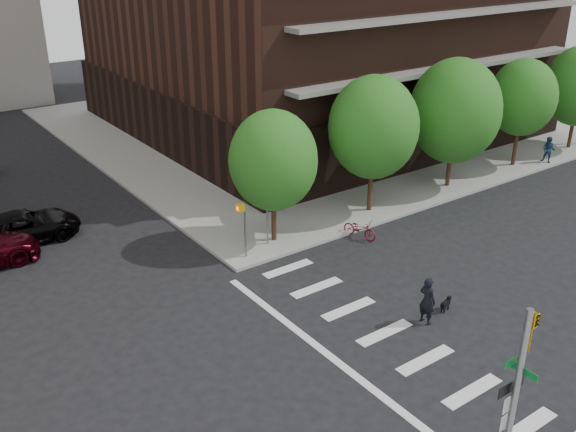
# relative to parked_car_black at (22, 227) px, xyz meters

# --- Properties ---
(ground) EXTENTS (120.00, 120.00, 0.00)m
(ground) POSITION_rel_parked_car_black_xyz_m (5.50, -15.46, -0.73)
(ground) COLOR black
(ground) RESTS_ON ground
(sidewalk_ne) EXTENTS (39.00, 33.00, 0.15)m
(sidewalk_ne) POSITION_rel_parked_car_black_xyz_m (26.00, 8.04, -0.66)
(sidewalk_ne) COLOR gray
(sidewalk_ne) RESTS_ON ground
(crosswalk) EXTENTS (3.85, 13.00, 0.01)m
(crosswalk) POSITION_rel_parked_car_black_xyz_m (7.71, -15.46, -0.73)
(crosswalk) COLOR silver
(crosswalk) RESTS_ON ground
(tree_a) EXTENTS (4.00, 4.00, 5.90)m
(tree_a) POSITION_rel_parked_car_black_xyz_m (9.50, -6.96, 3.31)
(tree_a) COLOR #301E11
(tree_a) RESTS_ON sidewalk_ne
(tree_b) EXTENTS (4.50, 4.50, 6.65)m
(tree_b) POSITION_rel_parked_car_black_xyz_m (15.50, -6.96, 3.81)
(tree_b) COLOR #301E11
(tree_b) RESTS_ON sidewalk_ne
(tree_c) EXTENTS (5.00, 5.00, 6.80)m
(tree_c) POSITION_rel_parked_car_black_xyz_m (21.50, -6.96, 3.72)
(tree_c) COLOR #301E11
(tree_c) RESTS_ON sidewalk_ne
(tree_d) EXTENTS (4.00, 4.00, 6.20)m
(tree_d) POSITION_rel_parked_car_black_xyz_m (27.50, -6.96, 3.61)
(tree_d) COLOR #301E11
(tree_d) RESTS_ON sidewalk_ne
(pedestrian_signal) EXTENTS (2.18, 0.67, 2.60)m
(pedestrian_signal) POSITION_rel_parked_car_black_xyz_m (7.82, -7.54, 1.12)
(pedestrian_signal) COLOR slate
(pedestrian_signal) RESTS_ON sidewalk_ne
(parked_car_black) EXTENTS (2.59, 5.34, 1.46)m
(parked_car_black) POSITION_rel_parked_car_black_xyz_m (0.00, 0.00, 0.00)
(parked_car_black) COLOR black
(parked_car_black) RESTS_ON ground
(scooter) EXTENTS (1.06, 1.88, 0.93)m
(scooter) POSITION_rel_parked_car_black_xyz_m (13.06, -8.96, -0.26)
(scooter) COLOR maroon
(scooter) RESTS_ON ground
(dog_walker) EXTENTS (0.72, 0.50, 1.88)m
(dog_walker) POSITION_rel_parked_car_black_xyz_m (10.22, -15.83, 0.21)
(dog_walker) COLOR black
(dog_walker) RESTS_ON ground
(dog) EXTENTS (0.61, 0.28, 0.51)m
(dog) POSITION_rel_parked_car_black_xyz_m (11.45, -15.73, -0.41)
(dog) COLOR black
(dog) RESTS_ON ground
(pedestrian_far) EXTENTS (0.93, 0.80, 1.65)m
(pedestrian_far) POSITION_rel_parked_car_black_xyz_m (29.53, -7.96, 0.24)
(pedestrian_far) COLOR navy
(pedestrian_far) RESTS_ON sidewalk_ne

